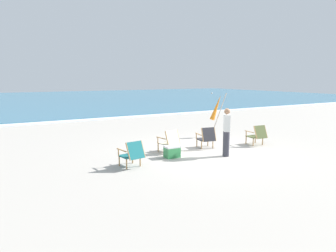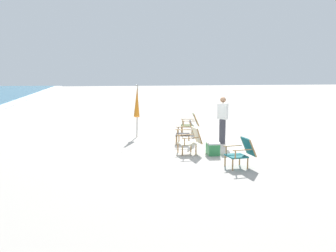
# 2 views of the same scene
# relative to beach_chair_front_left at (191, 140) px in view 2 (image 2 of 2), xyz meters

# --- Properties ---
(ground_plane) EXTENTS (80.00, 80.00, 0.00)m
(ground_plane) POSITION_rel_beach_chair_front_left_xyz_m (1.25, -0.46, -0.43)
(ground_plane) COLOR #B2AAA0
(beach_chair_front_left) EXTENTS (0.66, 0.75, 0.82)m
(beach_chair_front_left) POSITION_rel_beach_chair_front_left_xyz_m (0.00, 0.00, 0.00)
(beach_chair_front_left) COLOR beige
(beach_chair_front_left) RESTS_ON ground
(beach_chair_back_left) EXTENTS (0.70, 0.78, 0.82)m
(beach_chair_back_left) POSITION_rel_beach_chair_front_left_xyz_m (1.52, -0.14, -0.00)
(beach_chair_back_left) COLOR #28282D
(beach_chair_back_left) RESTS_ON ground
(beach_chair_far_center) EXTENTS (0.67, 0.80, 0.80)m
(beach_chair_far_center) POSITION_rel_beach_chair_front_left_xyz_m (-1.85, -1.01, -0.00)
(beach_chair_far_center) COLOR #196066
(beach_chair_far_center) RESTS_ON ground
(beach_chair_back_right) EXTENTS (0.64, 0.76, 0.81)m
(beach_chair_back_right) POSITION_rel_beach_chair_front_left_xyz_m (3.58, -0.69, -0.00)
(beach_chair_back_right) COLOR #515B33
(beach_chair_back_right) RESTS_ON ground
(umbrella_furled_orange) EXTENTS (0.85, 0.30, 2.00)m
(umbrella_furled_orange) POSITION_rel_beach_chair_front_left_xyz_m (3.27, 1.49, 0.87)
(umbrella_furled_orange) COLOR #B7B2A8
(umbrella_furled_orange) RESTS_ON ground
(person_near_chairs) EXTENTS (0.36, 0.39, 1.63)m
(person_near_chairs) POSITION_rel_beach_chair_front_left_xyz_m (1.41, -1.38, 0.41)
(person_near_chairs) COLOR #383842
(person_near_chairs) RESTS_ON ground
(cooler_box) EXTENTS (0.49, 0.35, 0.40)m
(cooler_box) POSITION_rel_beach_chair_front_left_xyz_m (-0.26, -0.62, -0.23)
(cooler_box) COLOR #338C4C
(cooler_box) RESTS_ON ground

